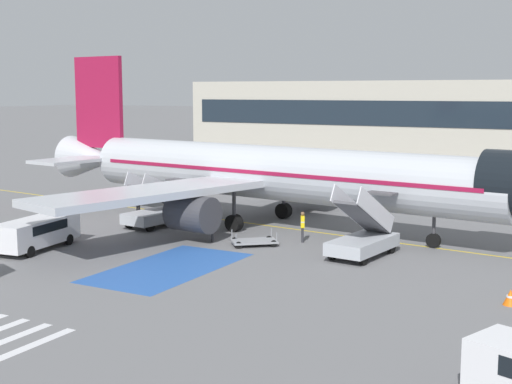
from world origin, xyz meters
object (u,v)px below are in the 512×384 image
(ground_crew_0, at_px, (138,203))
(service_van_0, at_px, (36,231))
(ground_crew_1, at_px, (303,225))
(terminal_building, at_px, (485,117))
(traffic_cone_1, at_px, (75,232))
(ground_crew_2, at_px, (212,225))
(traffic_cone_0, at_px, (510,297))
(boarding_stairs_aft, at_px, (158,212))
(fuel_tanker, at_px, (294,166))
(baggage_cart, at_px, (254,241))
(airliner, at_px, (270,173))
(boarding_stairs_forward, at_px, (363,238))

(ground_crew_0, bearing_deg, service_van_0, -149.27)
(ground_crew_1, xyz_separation_m, terminal_building, (-2.98, 67.05, 4.13))
(traffic_cone_1, bearing_deg, terminal_building, 81.88)
(ground_crew_2, height_order, traffic_cone_0, ground_crew_2)
(traffic_cone_0, xyz_separation_m, terminal_building, (-16.06, 74.21, 4.86))
(boarding_stairs_aft, height_order, ground_crew_0, boarding_stairs_aft)
(fuel_tanker, height_order, service_van_0, fuel_tanker)
(traffic_cone_0, distance_m, traffic_cone_1, 26.43)
(baggage_cart, relative_size, ground_crew_2, 1.64)
(airliner, distance_m, boarding_stairs_forward, 10.44)
(ground_crew_0, height_order, traffic_cone_0, ground_crew_0)
(fuel_tanker, distance_m, ground_crew_2, 27.91)
(service_van_0, distance_m, ground_crew_2, 10.09)
(airliner, relative_size, ground_crew_1, 21.65)
(ground_crew_0, bearing_deg, fuel_tanker, 18.14)
(boarding_stairs_forward, height_order, ground_crew_0, boarding_stairs_forward)
(airliner, height_order, baggage_cart, airliner)
(ground_crew_1, relative_size, terminal_building, 0.02)
(service_van_0, distance_m, traffic_cone_0, 25.54)
(boarding_stairs_forward, distance_m, service_van_0, 18.40)
(airliner, distance_m, service_van_0, 15.42)
(service_van_0, relative_size, traffic_cone_1, 11.28)
(boarding_stairs_forward, relative_size, service_van_0, 0.94)
(ground_crew_1, distance_m, terminal_building, 67.24)
(boarding_stairs_forward, xyz_separation_m, ground_crew_2, (-9.24, -0.78, 0.04))
(ground_crew_0, relative_size, terminal_building, 0.02)
(fuel_tanker, height_order, ground_crew_1, fuel_tanker)
(service_van_0, relative_size, traffic_cone_0, 8.45)
(airliner, relative_size, ground_crew_2, 22.17)
(boarding_stairs_aft, relative_size, baggage_cart, 1.84)
(boarding_stairs_aft, bearing_deg, traffic_cone_0, -10.14)
(airliner, distance_m, traffic_cone_1, 13.12)
(airliner, height_order, fuel_tanker, airliner)
(baggage_cart, bearing_deg, fuel_tanker, -19.61)
(ground_crew_0, relative_size, ground_crew_1, 0.94)
(airliner, height_order, traffic_cone_0, airliner)
(fuel_tanker, height_order, terminal_building, terminal_building)
(boarding_stairs_aft, relative_size, service_van_0, 0.94)
(fuel_tanker, relative_size, baggage_cart, 3.04)
(boarding_stairs_forward, relative_size, fuel_tanker, 0.61)
(traffic_cone_1, distance_m, terminal_building, 73.11)
(ground_crew_2, bearing_deg, ground_crew_0, -144.37)
(ground_crew_1, distance_m, ground_crew_2, 5.39)
(airliner, relative_size, traffic_cone_0, 58.66)
(traffic_cone_0, bearing_deg, baggage_cart, 161.95)
(fuel_tanker, relative_size, traffic_cone_0, 13.14)
(boarding_stairs_aft, bearing_deg, ground_crew_0, 154.13)
(terminal_building, bearing_deg, ground_crew_0, -99.66)
(boarding_stairs_aft, xyz_separation_m, baggage_cart, (8.61, -2.23, -0.71))
(service_van_0, xyz_separation_m, traffic_cone_1, (-0.91, 4.00, -0.83))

